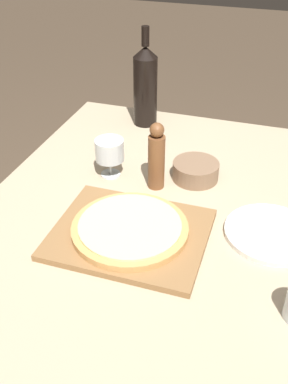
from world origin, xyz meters
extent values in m
plane|color=#4C3D2D|center=(0.00, 0.00, 0.00)|extent=(12.00, 12.00, 0.00)
cube|color=tan|center=(0.00, 0.00, 0.72)|extent=(0.97, 1.37, 0.03)
cylinder|color=brown|center=(-0.43, 0.62, 0.35)|extent=(0.06, 0.06, 0.70)
cube|color=olive|center=(-0.02, -0.09, 0.74)|extent=(0.40, 0.32, 0.02)
cylinder|color=tan|center=(-0.02, -0.09, 0.76)|extent=(0.30, 0.30, 0.02)
cylinder|color=beige|center=(-0.02, -0.09, 0.77)|extent=(0.27, 0.27, 0.01)
cylinder|color=black|center=(-0.19, 0.56, 0.86)|extent=(0.09, 0.09, 0.25)
cone|color=black|center=(-0.19, 0.56, 1.00)|extent=(0.09, 0.09, 0.04)
cylinder|color=black|center=(-0.19, 0.56, 1.06)|extent=(0.03, 0.03, 0.07)
cylinder|color=brown|center=(-0.03, 0.16, 0.81)|extent=(0.05, 0.05, 0.17)
sphere|color=brown|center=(-0.03, 0.16, 0.92)|extent=(0.04, 0.04, 0.04)
cylinder|color=silver|center=(-0.18, 0.18, 0.73)|extent=(0.06, 0.06, 0.00)
cylinder|color=silver|center=(-0.18, 0.18, 0.76)|extent=(0.01, 0.01, 0.05)
cylinder|color=silver|center=(-0.18, 0.18, 0.82)|extent=(0.09, 0.09, 0.07)
cylinder|color=#84664C|center=(0.08, 0.24, 0.76)|extent=(0.14, 0.14, 0.06)
cylinder|color=silver|center=(0.33, 0.03, 0.74)|extent=(0.25, 0.25, 0.01)
camera|label=1|loc=(0.29, -0.93, 1.49)|focal=42.00mm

